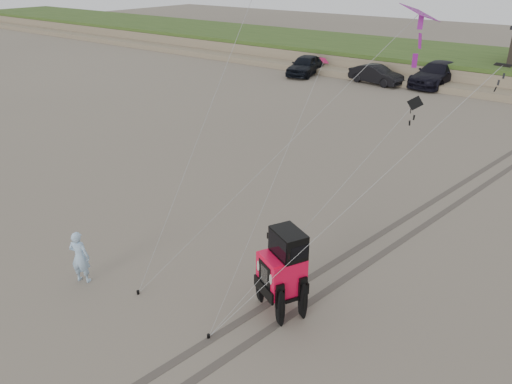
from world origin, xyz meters
TOP-DOWN VIEW (x-y plane):
  - ground at (0.00, 0.00)m, footprint 160.00×160.00m
  - truck_a at (-15.70, 29.14)m, footprint 2.90×5.22m
  - truck_b at (-9.37, 29.73)m, footprint 4.64×2.27m
  - truck_c at (-5.33, 32.05)m, footprint 2.94×6.37m
  - jeep at (1.11, 1.64)m, footprint 4.35×5.77m
  - man at (-4.48, -0.94)m, footprint 0.74×0.63m
  - kite_flock at (1.13, 7.81)m, footprint 7.84×3.70m
  - stake_main at (-2.62, -0.37)m, footprint 0.08×0.08m
  - stake_aux at (0.32, -0.50)m, footprint 0.08×0.08m
  - tire_tracks at (2.00, 8.00)m, footprint 5.22×29.74m

SIDE VIEW (x-z plane):
  - ground at x=0.00m, z-range 0.00..0.00m
  - tire_tracks at x=2.00m, z-range 0.00..0.01m
  - stake_main at x=-2.62m, z-range 0.00..0.12m
  - stake_aux at x=0.32m, z-range 0.00..0.12m
  - truck_b at x=-9.37m, z-range 0.00..1.46m
  - truck_a at x=-15.70m, z-range 0.00..1.68m
  - man at x=-4.48m, z-range 0.00..1.71m
  - truck_c at x=-5.33m, z-range 0.00..1.80m
  - jeep at x=1.11m, z-range 0.00..1.97m
  - kite_flock at x=1.13m, z-range 4.55..10.36m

